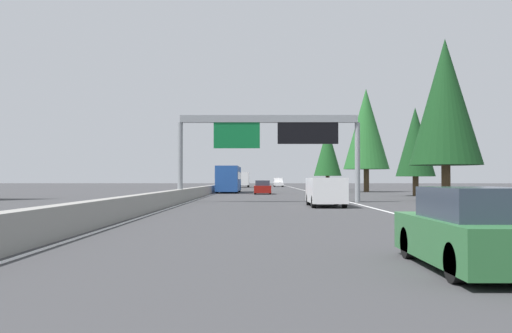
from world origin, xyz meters
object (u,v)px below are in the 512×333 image
object	(u,v)px
conifer_right_near	(445,102)
conifer_right_distant	(328,151)
pickup_far_center	(278,182)
minivan_mid_left	(326,190)
bus_near_right	(229,178)
conifer_right_far	(366,129)
box_truck_far_right	(243,179)
sign_gantry_overhead	(271,133)
sedan_far_left	(263,188)
conifer_right_mid	(415,142)
sedan_near_center	(475,231)

from	to	relation	value
conifer_right_near	conifer_right_distant	bearing A→B (deg)	4.39
pickup_far_center	conifer_right_distant	xyz separation A→B (m)	(-34.57, -6.36, 4.90)
minivan_mid_left	pickup_far_center	xyz separation A→B (m)	(88.17, -0.10, -0.04)
conifer_right_near	bus_near_right	bearing A→B (deg)	33.57
pickup_far_center	conifer_right_distant	size ratio (longest dim) A/B	0.59
conifer_right_far	minivan_mid_left	bearing A→B (deg)	166.11
pickup_far_center	bus_near_right	bearing A→B (deg)	171.81
box_truck_far_right	conifer_right_near	size ratio (longest dim) A/B	0.71
bus_near_right	sign_gantry_overhead	bearing A→B (deg)	-171.19
sedan_far_left	conifer_right_distant	xyz separation A→B (m)	(25.59, -10.02, 5.13)
conifer_right_mid	sign_gantry_overhead	bearing A→B (deg)	137.24
conifer_right_mid	conifer_right_far	size ratio (longest dim) A/B	0.65
bus_near_right	conifer_right_far	distance (m)	18.57
sign_gantry_overhead	conifer_right_distant	bearing A→B (deg)	-11.33
sign_gantry_overhead	box_truck_far_right	size ratio (longest dim) A/B	1.49
sign_gantry_overhead	sedan_near_center	bearing A→B (deg)	-174.16
sign_gantry_overhead	conifer_right_mid	world-z (taller)	conifer_right_mid
minivan_mid_left	bus_near_right	distance (m)	35.87
sedan_far_left	conifer_right_near	distance (m)	24.40
bus_near_right	pickup_far_center	distance (m)	53.67
sign_gantry_overhead	sedan_far_left	world-z (taller)	sign_gantry_overhead
sedan_far_left	pickup_far_center	size ratio (longest dim) A/B	0.79
box_truck_far_right	conifer_right_distant	size ratio (longest dim) A/B	0.89
sedan_near_center	conifer_right_distant	xyz separation A→B (m)	(77.08, -6.49, 5.13)
sedan_far_left	box_truck_far_right	bearing A→B (deg)	4.00
pickup_far_center	conifer_right_mid	distance (m)	67.82
conifer_right_near	conifer_right_mid	xyz separation A→B (m)	(12.61, -1.18, -2.16)
bus_near_right	conifer_right_far	world-z (taller)	conifer_right_far
sedan_near_center	bus_near_right	world-z (taller)	bus_near_right
bus_near_right	pickup_far_center	world-z (taller)	bus_near_right
sedan_near_center	conifer_right_near	bearing A→B (deg)	-17.11
conifer_right_near	conifer_right_far	size ratio (longest dim) A/B	0.92
conifer_right_distant	conifer_right_mid	bearing A→B (deg)	-171.85
conifer_right_mid	bus_near_right	bearing A→B (deg)	53.70
sign_gantry_overhead	box_truck_far_right	xyz separation A→B (m)	(73.54, 4.11, -3.20)
conifer_right_mid	sedan_near_center	bearing A→B (deg)	166.10
sedan_near_center	pickup_far_center	size ratio (longest dim) A/B	0.79
minivan_mid_left	conifer_right_mid	size ratio (longest dim) A/B	0.59
sedan_near_center	conifer_right_far	xyz separation A→B (m)	(62.17, -9.60, 7.25)
minivan_mid_left	sedan_far_left	world-z (taller)	minivan_mid_left
sedan_far_left	conifer_right_near	xyz separation A→B (m)	(-19.24, -13.46, 6.64)
sedan_near_center	minivan_mid_left	bearing A→B (deg)	-0.09
sign_gantry_overhead	pickup_far_center	size ratio (longest dim) A/B	2.26
box_truck_far_right	conifer_right_mid	bearing A→B (deg)	-162.61
bus_near_right	conifer_right_distant	xyz separation A→B (m)	(18.55, -14.00, 4.09)
conifer_right_far	conifer_right_distant	bearing A→B (deg)	11.80
minivan_mid_left	bus_near_right	world-z (taller)	bus_near_right
sign_gantry_overhead	minivan_mid_left	world-z (taller)	sign_gantry_overhead
sedan_far_left	sedan_near_center	bearing A→B (deg)	-176.08
minivan_mid_left	conifer_right_near	xyz separation A→B (m)	(8.78, -9.89, 6.37)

